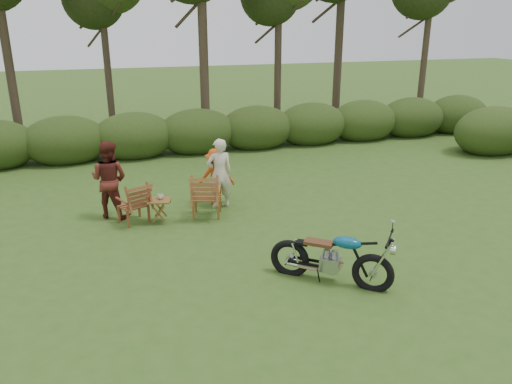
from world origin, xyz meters
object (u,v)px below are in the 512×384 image
object	(u,v)px
child	(217,203)
side_table	(160,211)
lawn_chair_left	(135,222)
cup	(160,197)
adult_b	(113,216)
adult_a	(220,207)
motorcycle	(329,281)
lawn_chair_right	(207,216)

from	to	relation	value
child	side_table	bearing A→B (deg)	37.30
lawn_chair_left	cup	size ratio (longest dim) A/B	6.62
side_table	cup	world-z (taller)	cup
cup	adult_b	bearing A→B (deg)	147.81
adult_a	adult_b	bearing A→B (deg)	-5.88
cup	adult_a	world-z (taller)	adult_a
motorcycle	adult_b	distance (m)	5.20
motorcycle	side_table	world-z (taller)	motorcycle
lawn_chair_right	child	size ratio (longest dim) A/B	0.75
side_table	adult_a	size ratio (longest dim) A/B	0.32
adult_a	lawn_chair_right	bearing A→B (deg)	45.51
lawn_chair_right	adult_b	distance (m)	2.06
adult_a	child	size ratio (longest dim) A/B	1.22
motorcycle	child	bearing A→B (deg)	142.20
cup	child	bearing A→B (deg)	27.65
adult_a	child	world-z (taller)	adult_a
adult_a	child	xyz separation A→B (m)	(-0.03, 0.25, 0.00)
lawn_chair_left	adult_a	size ratio (longest dim) A/B	0.56
lawn_chair_right	adult_a	size ratio (longest dim) A/B	0.62
side_table	lawn_chair_left	bearing A→B (deg)	162.34
cup	lawn_chair_right	bearing A→B (deg)	0.87
adult_a	adult_b	distance (m)	2.38
lawn_chair_right	child	xyz separation A→B (m)	(0.38, 0.70, 0.00)
adult_b	adult_a	bearing A→B (deg)	-152.96
motorcycle	side_table	distance (m)	4.10
cup	adult_a	size ratio (longest dim) A/B	0.08
lawn_chair_right	adult_a	bearing A→B (deg)	-114.28
motorcycle	cup	world-z (taller)	cup
side_table	cup	bearing A→B (deg)	48.84
lawn_chair_right	adult_a	world-z (taller)	adult_a
adult_a	adult_b	xyz separation A→B (m)	(-2.38, 0.16, 0.00)
lawn_chair_left	child	xyz separation A→B (m)	(1.93, 0.60, 0.00)
adult_b	lawn_chair_left	bearing A→B (deg)	160.74
adult_b	cup	bearing A→B (deg)	178.61
lawn_chair_right	lawn_chair_left	xyz separation A→B (m)	(-1.55, 0.10, 0.00)
motorcycle	adult_a	size ratio (longest dim) A/B	1.21
child	adult_a	bearing A→B (deg)	104.70
motorcycle	adult_a	world-z (taller)	adult_a
motorcycle	cup	xyz separation A→B (m)	(-2.27, 3.43, 0.56)
side_table	child	size ratio (longest dim) A/B	0.38
side_table	cup	size ratio (longest dim) A/B	3.75
lawn_chair_right	lawn_chair_left	distance (m)	1.55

